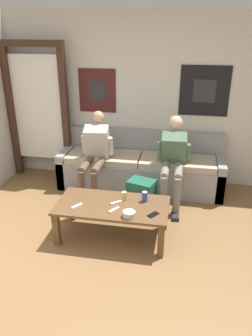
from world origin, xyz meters
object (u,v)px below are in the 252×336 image
object	(u,v)px
drink_can_blue	(145,197)
game_controller_near_right	(114,210)
game_controller_near_left	(117,203)
coffee_table	(112,209)
couch	(141,168)
game_controller_far_center	(77,206)
cell_phone	(153,215)
backpack	(141,196)
pillar_candle	(124,196)
person_seated_teen	(173,158)
person_seated_adult	(95,153)
ceramic_bowl	(129,214)

from	to	relation	value
drink_can_blue	game_controller_near_right	xyz separation A→B (m)	(-0.31, -0.28, -0.05)
game_controller_near_left	coffee_table	bearing A→B (deg)	-149.02
couch	coffee_table	xyz separation A→B (m)	(-0.14, -1.39, 0.07)
game_controller_far_center	cell_phone	world-z (taller)	game_controller_far_center
backpack	game_controller_far_center	bearing A→B (deg)	-128.57
pillar_candle	person_seated_teen	bearing A→B (deg)	59.95
couch	game_controller_far_center	distance (m)	1.61
couch	person_seated_adult	size ratio (longest dim) A/B	2.05
game_controller_near_right	cell_phone	size ratio (longest dim) A/B	0.93
person_seated_adult	game_controller_near_right	distance (m)	1.28
couch	game_controller_near_left	bearing A→B (deg)	-93.87
ceramic_bowl	person_seated_teen	bearing A→B (deg)	72.42
ceramic_bowl	pillar_candle	bearing A→B (deg)	108.81
drink_can_blue	game_controller_far_center	distance (m)	0.79
couch	person_seated_adult	bearing A→B (deg)	-147.96
person_seated_teen	ceramic_bowl	xyz separation A→B (m)	(-0.40, -1.25, -0.18)
person_seated_adult	game_controller_near_left	bearing A→B (deg)	-61.85
person_seated_adult	game_controller_near_left	distance (m)	1.13
person_seated_adult	game_controller_far_center	bearing A→B (deg)	-85.21
person_seated_teen	pillar_candle	xyz separation A→B (m)	(-0.52, -0.89, -0.17)
couch	person_seated_teen	world-z (taller)	person_seated_teen
ceramic_bowl	game_controller_near_right	xyz separation A→B (m)	(-0.18, 0.09, -0.03)
backpack	game_controller_far_center	world-z (taller)	game_controller_far_center
drink_can_blue	cell_phone	size ratio (longest dim) A/B	0.83
game_controller_near_left	game_controller_near_right	world-z (taller)	same
drink_can_blue	cell_phone	bearing A→B (deg)	-64.98
coffee_table	ceramic_bowl	distance (m)	0.35
backpack	game_controller_near_left	xyz separation A→B (m)	(-0.20, -0.63, 0.24)
drink_can_blue	person_seated_teen	bearing A→B (deg)	72.65
pillar_candle	game_controller_near_left	bearing A→B (deg)	-125.34
cell_phone	game_controller_far_center	bearing A→B (deg)	179.33
cell_phone	coffee_table	bearing A→B (deg)	163.61
backpack	person_seated_adult	bearing A→B (deg)	154.39
coffee_table	game_controller_near_left	distance (m)	0.09
ceramic_bowl	person_seated_adult	bearing A→B (deg)	120.12
ceramic_bowl	pillar_candle	distance (m)	0.38
person_seated_adult	game_controller_near_left	world-z (taller)	person_seated_adult
game_controller_far_center	cell_phone	size ratio (longest dim) A/B	0.94
person_seated_adult	game_controller_far_center	xyz separation A→B (m)	(0.10, -1.14, -0.21)
person_seated_adult	drink_can_blue	bearing A→B (deg)	-45.88
ceramic_bowl	coffee_table	bearing A→B (deg)	136.05
coffee_table	game_controller_near_right	distance (m)	0.17
game_controller_near_left	game_controller_far_center	bearing A→B (deg)	-159.30
person_seated_teen	cell_phone	size ratio (longest dim) A/B	7.97
person_seated_adult	ceramic_bowl	distance (m)	1.44
ceramic_bowl	game_controller_far_center	size ratio (longest dim) A/B	1.03
person_seated_teen	game_controller_near_left	world-z (taller)	person_seated_teen
drink_can_blue	couch	bearing A→B (deg)	100.08
game_controller_near_right	game_controller_far_center	distance (m)	0.43
pillar_candle	game_controller_near_right	size ratio (longest dim) A/B	0.87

